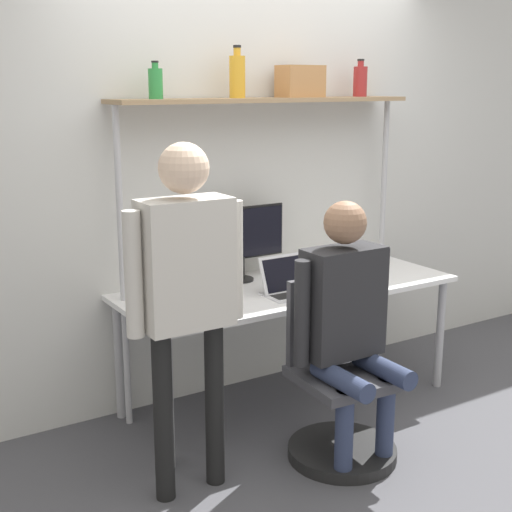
{
  "coord_description": "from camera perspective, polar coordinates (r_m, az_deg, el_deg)",
  "views": [
    {
      "loc": [
        -2.29,
        -2.89,
        1.88
      ],
      "look_at": [
        -0.54,
        -0.1,
        1.08
      ],
      "focal_mm": 50.0,
      "sensor_mm": 36.0,
      "label": 1
    }
  ],
  "objects": [
    {
      "name": "desk",
      "position": [
        4.19,
        2.57,
        -3.18
      ],
      "size": [
        1.99,
        0.78,
        0.73
      ],
      "color": "white",
      "rests_on": "ground_plane"
    },
    {
      "name": "bottle_amber",
      "position": [
        4.11,
        -1.51,
        14.22
      ],
      "size": [
        0.09,
        0.09,
        0.29
      ],
      "color": "gold",
      "rests_on": "shelf_unit"
    },
    {
      "name": "storage_box",
      "position": [
        4.34,
        3.56,
        13.77
      ],
      "size": [
        0.26,
        0.17,
        0.18
      ],
      "color": "#B27A47",
      "rests_on": "shelf_unit"
    },
    {
      "name": "office_chair",
      "position": [
        3.76,
        6.64,
        -11.67
      ],
      "size": [
        0.56,
        0.56,
        0.91
      ],
      "color": "black",
      "rests_on": "ground_plane"
    },
    {
      "name": "bottle_green",
      "position": [
        3.88,
        -8.04,
        13.56
      ],
      "size": [
        0.08,
        0.08,
        0.2
      ],
      "color": "#2D8C3F",
      "rests_on": "shelf_unit"
    },
    {
      "name": "cell_phone",
      "position": [
        4.14,
        5.68,
        -2.47
      ],
      "size": [
        0.07,
        0.15,
        0.01
      ],
      "color": "#264C8C",
      "rests_on": "desk"
    },
    {
      "name": "laptop",
      "position": [
        4.0,
        2.5,
        -2.22
      ],
      "size": [
        0.29,
        0.22,
        0.21
      ],
      "color": "silver",
      "rests_on": "desk"
    },
    {
      "name": "bottle_red",
      "position": [
        4.62,
        8.34,
        13.71
      ],
      "size": [
        0.09,
        0.09,
        0.23
      ],
      "color": "maroon",
      "rests_on": "shelf_unit"
    },
    {
      "name": "person_seated",
      "position": [
        3.53,
        7.31,
        -4.5
      ],
      "size": [
        0.57,
        0.47,
        1.33
      ],
      "color": "#2D3856",
      "rests_on": "ground_plane"
    },
    {
      "name": "monitor",
      "position": [
        4.22,
        -1.32,
        1.48
      ],
      "size": [
        0.6,
        0.16,
        0.44
      ],
      "color": "black",
      "rests_on": "desk"
    },
    {
      "name": "shelf_unit",
      "position": [
        4.22,
        0.88,
        9.32
      ],
      "size": [
        1.89,
        0.29,
        1.8
      ],
      "color": "#997A56",
      "rests_on": "ground_plane"
    },
    {
      "name": "person_standing",
      "position": [
        3.16,
        -5.6,
        -1.7
      ],
      "size": [
        0.57,
        0.22,
        1.64
      ],
      "color": "black",
      "rests_on": "ground_plane"
    },
    {
      "name": "ground_plane",
      "position": [
        4.14,
        5.78,
        -13.45
      ],
      "size": [
        12.0,
        12.0,
        0.0
      ],
      "primitive_type": "plane",
      "color": "#4C4C51"
    },
    {
      "name": "wall_back",
      "position": [
        4.4,
        -0.45,
        6.72
      ],
      "size": [
        8.0,
        0.06,
        2.7
      ],
      "color": "silver",
      "rests_on": "ground_plane"
    }
  ]
}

